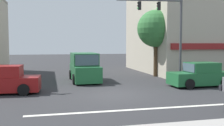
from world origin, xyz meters
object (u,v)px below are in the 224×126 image
(traffic_light_mast, at_px, (168,25))
(sedan_waiting_far, at_px, (3,81))
(van_crossing_leftbound, at_px, (84,68))
(sedan_parked_curbside, at_px, (200,76))
(street_tree, at_px, (156,29))

(traffic_light_mast, bearing_deg, sedan_waiting_far, -168.63)
(traffic_light_mast, height_order, van_crossing_leftbound, traffic_light_mast)
(sedan_waiting_far, bearing_deg, traffic_light_mast, 11.37)
(sedan_waiting_far, bearing_deg, sedan_parked_curbside, -1.32)
(sedan_parked_curbside, height_order, sedan_waiting_far, same)
(street_tree, height_order, van_crossing_leftbound, street_tree)
(traffic_light_mast, distance_m, sedan_parked_curbside, 4.44)
(van_crossing_leftbound, bearing_deg, traffic_light_mast, -16.39)
(sedan_parked_curbside, bearing_deg, sedan_waiting_far, 178.68)
(street_tree, bearing_deg, van_crossing_leftbound, -167.41)
(street_tree, relative_size, sedan_parked_curbside, 1.38)
(sedan_parked_curbside, bearing_deg, traffic_light_mast, 115.21)
(street_tree, relative_size, traffic_light_mast, 0.92)
(street_tree, distance_m, van_crossing_leftbound, 7.19)
(van_crossing_leftbound, relative_size, sedan_waiting_far, 1.10)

